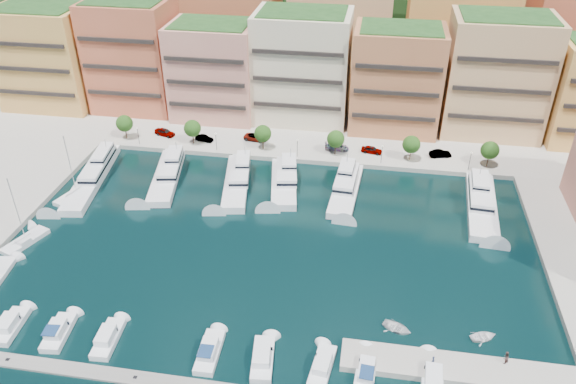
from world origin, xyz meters
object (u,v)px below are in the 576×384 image
Objects in this scene: tender_2 at (483,337)px; cruiser_8 at (432,381)px; tree_0 at (124,123)px; tender_0 at (397,328)px; cruiser_5 at (263,359)px; yacht_4 at (346,187)px; car_3 at (337,147)px; person_1 at (506,358)px; cruiser_0 at (10,326)px; cruiser_2 at (108,339)px; lamppost_2 at (297,145)px; car_2 at (256,137)px; cruiser_4 at (209,352)px; tree_1 at (192,128)px; yacht_3 at (284,180)px; cruiser_7 at (366,372)px; car_4 at (372,150)px; tree_4 at (411,145)px; car_0 at (165,132)px; lamppost_3 at (382,151)px; tree_5 at (490,150)px; yacht_6 at (481,202)px; person_0 at (433,361)px; sailboat_2 at (76,194)px; cruiser_6 at (322,367)px; lamppost_1 at (216,139)px; tree_3 at (336,139)px; lamppost_0 at (138,133)px; yacht_1 at (168,174)px; car_1 at (204,138)px; yacht_2 at (237,179)px; cruiser_1 at (58,332)px; car_5 at (440,154)px; tree_2 at (263,134)px; sailboat_1 at (25,242)px.

cruiser_8 is at bearing 118.76° from tender_2.
tender_0 is (61.43, -49.33, -4.31)m from tree_0.
cruiser_5 is 19.75m from tender_0.
yacht_4 reaches higher than car_3.
cruiser_0 is at bearing -38.84° from person_1.
person_1 is at bearing 4.46° from cruiser_2.
tender_0 is (21.43, -47.03, -3.39)m from lamppost_2.
cruiser_4 is at bearing -164.81° from car_2.
person_1 is at bearing -42.27° from tree_1.
yacht_3 is 48.99m from cruiser_7.
tree_1 is at bearing 27.86° from tender_2.
car_4 reaches higher than cruiser_8.
car_0 is (-55.79, 2.80, -2.89)m from tree_4.
lamppost_3 is at bearing 47.57° from cruiser_0.
tree_4 is at bearing 180.00° from tree_5.
car_0 is (-28.18, 60.90, 1.28)m from cruiser_4.
tree_0 is at bearing 126.98° from cruiser_5.
tree_5 is 0.25× the size of yacht_6.
cruiser_0 is at bearing 74.18° from person_0.
car_2 is 18.76m from car_3.
car_4 is (26.32, -1.83, 0.02)m from car_2.
cruiser_6 is at bearing -33.48° from sailboat_2.
lamppost_1 is 26.64m from car_3.
tree_3 is 44.07m from lamppost_0.
cruiser_2 is 14.58m from cruiser_4.
tree_3 is at bearing -75.93° from car_0.
yacht_6 is at bearing -27.88° from tender_2.
yacht_1 is (-65.15, -14.12, -3.65)m from tree_5.
cruiser_0 is at bearing 179.99° from cruiser_5.
car_1 is at bearing 107.12° from cruiser_4.
tree_1 is 61.71m from cruiser_4.
car_3 is at bearing 66.34° from cruiser_2.
tree_4 is 0.26× the size of yacht_1.
cruiser_2 is 1.48× the size of car_0.
tree_1 is 19.67m from yacht_2.
car_1 is (14.01, 3.87, -2.15)m from lamppost_0.
cruiser_8 is (51.44, -0.00, -0.02)m from cruiser_1.
cruiser_2 reaches higher than tender_2.
car_5 is (48.54, 4.88, -2.05)m from lamppost_1.
car_0 is (-43.24, 16.21, 0.76)m from yacht_4.
lamppost_0 is (-76.00, -2.30, -0.92)m from tree_5.
tree_5 reaches higher than cruiser_8.
tree_5 is 1.35× the size of lamppost_2.
tender_0 reaches higher than tender_2.
person_0 is at bearing 2.15° from cruiser_0.
lamppost_1 is at bearing -167.05° from tree_2.
sailboat_1 reaches higher than cruiser_2.
lamppost_3 is at bearing 31.53° from sailboat_1.
cruiser_8 is (7.87, -55.80, -3.28)m from lamppost_3.
yacht_6 reaches higher than person_1.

